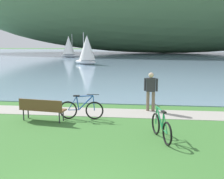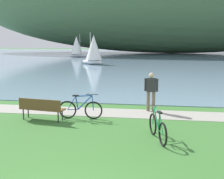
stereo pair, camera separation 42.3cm
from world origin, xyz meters
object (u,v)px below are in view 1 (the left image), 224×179
park_bench_near_camera (42,108)px  sailboat_mid_bay (87,49)px  person_at_shoreline (151,89)px  sailboat_toward_hillside (69,46)px  bicycle_beside_path (81,109)px  bicycle_leaning_near_bench (161,127)px

park_bench_near_camera → sailboat_mid_bay: sailboat_mid_bay is taller
person_at_shoreline → sailboat_toward_hillside: 39.73m
park_bench_near_camera → person_at_shoreline: (4.18, 2.11, 0.46)m
person_at_shoreline → sailboat_mid_bay: 24.31m
sailboat_mid_bay → sailboat_toward_hillside: sailboat_toward_hillside is taller
bicycle_beside_path → sailboat_toward_hillside: 40.47m
park_bench_near_camera → bicycle_leaning_near_bench: size_ratio=1.08×
bicycle_beside_path → sailboat_toward_hillside: size_ratio=0.43×
person_at_shoreline → sailboat_mid_bay: bearing=108.3°
park_bench_near_camera → bicycle_leaning_near_bench: bicycle_leaning_near_bench is taller
bicycle_leaning_near_bench → sailboat_toward_hillside: (-14.09, 40.89, 1.56)m
park_bench_near_camera → bicycle_beside_path: size_ratio=1.05×
park_bench_near_camera → sailboat_toward_hillside: size_ratio=0.45×
park_bench_near_camera → bicycle_leaning_near_bench: (4.47, -1.54, -0.12)m
bicycle_leaning_near_bench → sailboat_mid_bay: size_ratio=0.43×
park_bench_near_camera → sailboat_toward_hillside: 40.54m
sailboat_mid_bay → person_at_shoreline: bearing=-71.7°
person_at_shoreline → sailboat_toward_hillside: (-13.81, 37.25, 0.98)m
bicycle_leaning_near_bench → bicycle_beside_path: 3.62m
park_bench_near_camera → sailboat_mid_bay: size_ratio=0.46×
bicycle_beside_path → park_bench_near_camera: bearing=-162.3°
bicycle_leaning_near_bench → person_at_shoreline: bearing=94.4°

